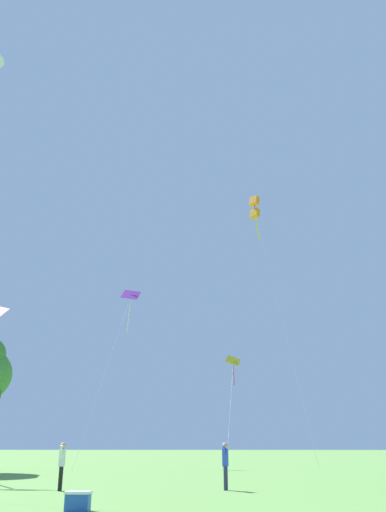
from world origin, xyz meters
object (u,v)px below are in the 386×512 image
at_px(kite_orange_box, 255,208).
at_px(person_in_blue_jacket, 225,461).
at_px(kite_purple_streamer, 129,305).
at_px(person_near_tree, 62,461).
at_px(picnic_cooler, 78,501).
at_px(kite_yellow_diamond, 233,367).

bearing_deg(kite_orange_box, person_in_blue_jacket, -98.09).
relative_size(kite_purple_streamer, kite_orange_box, 0.64).
relative_size(kite_purple_streamer, person_near_tree, 9.33).
height_order(person_in_blue_jacket, picnic_cooler, person_in_blue_jacket).
bearing_deg(kite_orange_box, kite_yellow_diamond, 158.33).
relative_size(kite_orange_box, person_in_blue_jacket, 14.57).
bearing_deg(picnic_cooler, person_near_tree, 109.67).
xyz_separation_m(kite_purple_streamer, person_near_tree, (2.15, -25.15, -12.12)).
height_order(kite_orange_box, picnic_cooler, kite_orange_box).
bearing_deg(kite_purple_streamer, kite_orange_box, -3.91).
height_order(person_near_tree, picnic_cooler, person_near_tree).
height_order(kite_purple_streamer, person_near_tree, kite_purple_streamer).
bearing_deg(kite_purple_streamer, person_near_tree, -85.12).
distance_m(kite_yellow_diamond, picnic_cooler, 32.41).
bearing_deg(kite_purple_streamer, picnic_cooler, -82.19).
relative_size(kite_yellow_diamond, person_near_tree, 6.26).
distance_m(person_in_blue_jacket, picnic_cooler, 7.42).
height_order(kite_orange_box, person_in_blue_jacket, kite_orange_box).
xyz_separation_m(person_in_blue_jacket, picnic_cooler, (-3.60, -6.44, -0.72)).
bearing_deg(picnic_cooler, person_in_blue_jacket, 60.76).
bearing_deg(kite_yellow_diamond, picnic_cooler, -98.53).
xyz_separation_m(kite_yellow_diamond, person_near_tree, (-6.78, -25.30, -6.73)).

